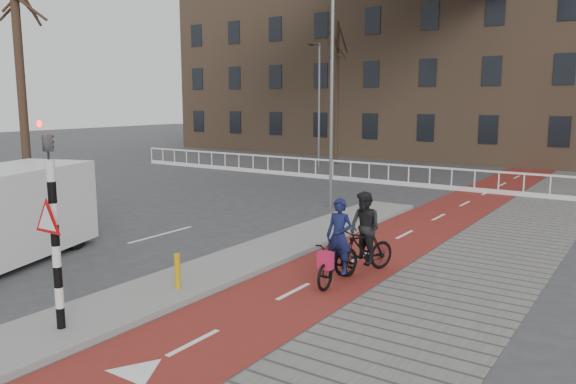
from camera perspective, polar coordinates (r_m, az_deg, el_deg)
The scene contains 14 objects.
ground at distance 11.31m, azimuth -11.68°, elevation -11.29°, with size 120.00×120.00×0.00m, color #38383A.
bike_lane at distance 18.83m, azimuth 14.06°, elevation -3.02°, with size 2.50×60.00×0.01m, color maroon.
sidewalk at distance 18.11m, azimuth 22.43°, elevation -3.95°, with size 3.00×60.00×0.01m, color slate.
curb_island at distance 14.61m, azimuth -2.37°, elevation -6.09°, with size 1.80×16.00×0.12m, color gray.
traffic_signal at distance 10.01m, azimuth -22.78°, elevation -2.70°, with size 0.80×0.80×3.68m.
bollard at distance 11.82m, azimuth -11.17°, elevation -7.89°, with size 0.12×0.12×0.73m, color #D0970B.
cyclist_near at distance 12.21m, azimuth 5.17°, elevation -6.44°, with size 0.67×1.80×1.87m.
cyclist_far at distance 12.98m, azimuth 7.76°, elevation -4.83°, with size 1.12×1.80×1.89m.
railing at distance 27.68m, azimuth 6.36°, elevation 1.74°, with size 28.00×0.10×0.99m.
townhouse_row at distance 40.95m, azimuth 19.24°, elevation 14.28°, with size 46.00×10.00×15.90m.
tree_left at distance 22.97m, azimuth -25.54°, elevation 10.54°, with size 0.32×0.32×9.57m, color #312115.
tree_mid at distance 34.72m, azimuth 4.96°, elevation 9.79°, with size 0.23×0.23×8.46m, color #312115.
streetlight_near at distance 20.54m, azimuth 4.47°, elevation 9.71°, with size 0.12×0.12×8.17m, color slate.
streetlight_left at distance 32.94m, azimuth 3.18°, elevation 8.67°, with size 0.12×0.12×7.11m, color slate.
Camera 1 is at (7.63, -7.36, 3.96)m, focal length 35.00 mm.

